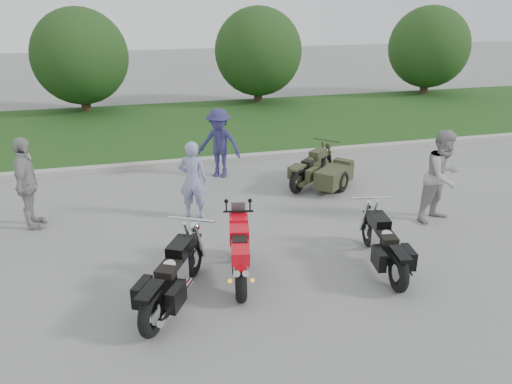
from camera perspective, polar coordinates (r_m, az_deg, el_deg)
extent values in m
plane|color=gray|center=(8.34, -1.69, -9.25)|extent=(80.00, 80.00, 0.00)
cube|color=#A3A19A|center=(13.74, -7.58, 3.43)|extent=(60.00, 0.30, 0.15)
cube|color=#22501B|center=(17.72, -9.48, 7.35)|extent=(60.00, 8.00, 0.14)
cylinder|color=#3F2B1C|center=(20.86, -18.93, 10.06)|extent=(0.36, 0.36, 1.20)
sphere|color=#1D3814|center=(20.64, -19.47, 14.41)|extent=(3.60, 3.60, 3.60)
cylinder|color=#3F2B1C|center=(21.57, 0.25, 11.52)|extent=(0.36, 0.36, 1.20)
sphere|color=#1D3814|center=(21.36, 0.26, 15.75)|extent=(3.60, 3.60, 3.60)
cylinder|color=#3F2B1C|center=(24.89, 18.71, 11.73)|extent=(0.36, 0.36, 1.20)
sphere|color=#1D3814|center=(24.70, 19.15, 15.38)|extent=(3.60, 3.60, 3.60)
torus|color=black|center=(7.50, -1.73, -10.54)|extent=(0.28, 0.58, 0.56)
torus|color=black|center=(8.64, -1.99, -6.05)|extent=(0.22, 0.55, 0.54)
cube|color=black|center=(7.92, -1.88, -6.91)|extent=(0.41, 0.84, 0.31)
cube|color=red|center=(7.99, -1.94, -4.67)|extent=(0.40, 0.55, 0.23)
cube|color=red|center=(7.46, -1.81, -6.97)|extent=(0.36, 0.54, 0.20)
cube|color=black|center=(7.69, -1.88, -5.48)|extent=(0.29, 0.36, 0.09)
cube|color=red|center=(8.31, -2.00, -3.90)|extent=(0.37, 0.41, 0.36)
cylinder|color=silver|center=(7.31, -2.24, -8.90)|extent=(0.18, 0.43, 0.20)
cylinder|color=silver|center=(7.32, -1.24, -8.87)|extent=(0.18, 0.43, 0.20)
torus|color=black|center=(6.94, -11.82, -13.46)|extent=(0.46, 0.65, 0.66)
torus|color=black|center=(8.19, -7.15, -7.54)|extent=(0.40, 0.60, 0.62)
cube|color=black|center=(7.50, -9.31, -9.70)|extent=(0.74, 1.12, 0.13)
cube|color=silver|center=(7.47, -9.35, -9.19)|extent=(0.46, 0.52, 0.34)
cube|color=black|center=(7.57, -8.64, -6.37)|extent=(0.49, 0.59, 0.21)
cube|color=black|center=(7.26, -9.86, -8.56)|extent=(0.47, 0.55, 0.12)
cube|color=black|center=(6.75, -12.04, -11.03)|extent=(0.44, 0.57, 0.06)
cylinder|color=silver|center=(7.25, -8.98, -12.12)|extent=(0.59, 0.98, 0.10)
torus|color=black|center=(8.03, 15.97, -8.89)|extent=(0.26, 0.64, 0.62)
torus|color=black|center=(9.29, 12.76, -4.41)|extent=(0.21, 0.59, 0.58)
cube|color=black|center=(8.61, 14.29, -6.00)|extent=(0.39, 1.11, 0.13)
cube|color=silver|center=(8.58, 14.33, -5.57)|extent=(0.34, 0.45, 0.32)
cube|color=black|center=(8.70, 13.91, -3.26)|extent=(0.34, 0.54, 0.20)
cube|color=black|center=(8.39, 14.73, -4.98)|extent=(0.33, 0.49, 0.11)
cube|color=black|center=(7.87, 16.21, -6.81)|extent=(0.28, 0.53, 0.05)
cylinder|color=silver|center=(8.46, 15.97, -7.67)|extent=(0.26, 1.01, 0.09)
torus|color=black|center=(11.55, 4.74, 1.29)|extent=(0.56, 0.52, 0.61)
torus|color=black|center=(12.81, 7.94, 3.08)|extent=(0.50, 0.46, 0.57)
cube|color=black|center=(12.15, 6.43, 2.59)|extent=(0.94, 0.86, 0.13)
cube|color=#333720|center=(12.12, 6.45, 2.91)|extent=(0.48, 0.47, 0.31)
cube|color=#333720|center=(12.28, 7.07, 4.35)|extent=(0.53, 0.51, 0.20)
cube|color=black|center=(11.96, 6.18, 3.48)|extent=(0.50, 0.48, 0.11)
cube|color=#333720|center=(11.45, 4.79, 2.80)|extent=(0.50, 0.47, 0.05)
cylinder|color=#333720|center=(11.85, 6.41, 1.48)|extent=(0.80, 0.72, 0.09)
cube|color=#333720|center=(11.82, 8.93, 1.84)|extent=(1.20, 1.14, 0.40)
torus|color=black|center=(11.77, 9.89, 1.15)|extent=(0.45, 0.41, 0.50)
imported|color=#8A8FBC|center=(10.17, -7.22, 1.40)|extent=(0.69, 0.58, 1.62)
imported|color=#9C9B96|center=(10.57, 20.56, 1.70)|extent=(1.10, 0.98, 1.88)
imported|color=navy|center=(12.51, -4.24, 5.58)|extent=(1.29, 1.16, 1.74)
imported|color=#9A9A94|center=(10.53, -24.72, 0.87)|extent=(0.51, 1.10, 1.82)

